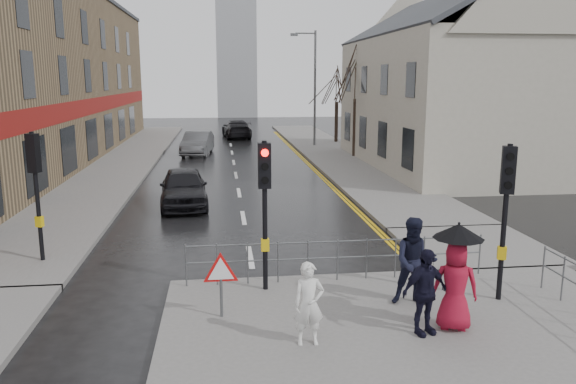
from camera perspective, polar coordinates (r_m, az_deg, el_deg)
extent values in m
plane|color=black|center=(12.87, -3.13, -10.74)|extent=(120.00, 120.00, 0.00)
cube|color=#605E5B|center=(10.37, 15.81, -16.53)|extent=(10.00, 9.00, 0.14)
cube|color=#605E5B|center=(35.69, -16.13, 3.30)|extent=(4.00, 44.00, 0.14)
cube|color=#605E5B|center=(37.91, 4.20, 4.17)|extent=(4.00, 40.00, 0.14)
cube|color=#605E5B|center=(17.24, 18.34, -5.27)|extent=(4.00, 4.20, 0.14)
cube|color=olive|center=(35.72, -25.72, 10.58)|extent=(8.00, 42.00, 10.00)
cube|color=#B1AA9A|center=(32.53, 16.38, 8.61)|extent=(9.00, 16.00, 7.00)
cube|color=olive|center=(36.91, 16.16, 17.78)|extent=(0.70, 0.90, 1.80)
cube|color=#96989E|center=(74.05, -5.31, 14.62)|extent=(5.00, 5.00, 18.00)
cylinder|color=black|center=(12.51, -2.36, -2.53)|extent=(0.11, 0.11, 3.40)
cube|color=black|center=(12.28, -2.41, 2.69)|extent=(0.28, 0.22, 1.00)
cylinder|color=#FF0C07|center=(12.10, -2.37, 3.99)|extent=(0.16, 0.04, 0.16)
cylinder|color=black|center=(12.14, -2.36, 2.59)|extent=(0.16, 0.04, 0.16)
cylinder|color=black|center=(12.19, -2.34, 1.19)|extent=(0.16, 0.04, 0.16)
cube|color=gold|center=(12.68, -2.34, -5.38)|extent=(0.18, 0.14, 0.28)
cylinder|color=black|center=(12.78, 21.10, -3.00)|extent=(0.11, 0.11, 3.40)
cube|color=black|center=(12.55, 21.48, 2.09)|extent=(0.34, 0.30, 1.00)
cylinder|color=black|center=(12.37, 21.67, 3.36)|extent=(0.16, 0.09, 0.16)
cylinder|color=black|center=(12.42, 21.56, 1.99)|extent=(0.16, 0.09, 0.16)
cylinder|color=black|center=(12.46, 21.46, 0.63)|extent=(0.16, 0.09, 0.16)
cube|color=gold|center=(12.94, 20.89, -5.79)|extent=(0.22, 0.19, 0.28)
cylinder|color=black|center=(15.93, -24.12, -0.48)|extent=(0.11, 0.11, 3.40)
cube|color=black|center=(15.75, -24.46, 3.61)|extent=(0.34, 0.30, 1.00)
cylinder|color=black|center=(15.83, -24.25, 4.76)|extent=(0.16, 0.09, 0.16)
cylinder|color=black|center=(15.86, -24.16, 3.68)|extent=(0.16, 0.09, 0.16)
cylinder|color=black|center=(15.90, -24.07, 2.61)|extent=(0.16, 0.09, 0.16)
cube|color=gold|center=(16.07, -23.93, -2.75)|extent=(0.22, 0.19, 0.28)
cylinder|color=#595B5E|center=(13.22, -10.33, -7.35)|extent=(0.04, 0.04, 1.00)
cylinder|color=#595B5E|center=(14.59, 18.89, -5.99)|extent=(0.04, 0.04, 1.00)
cylinder|color=#595B5E|center=(13.33, 5.07, -5.02)|extent=(7.10, 0.04, 0.04)
cylinder|color=#595B5E|center=(13.45, 5.04, -6.65)|extent=(7.10, 0.04, 0.04)
cylinder|color=#595B5E|center=(14.15, 24.50, -6.97)|extent=(0.04, 0.04, 1.00)
cylinder|color=#595B5E|center=(11.53, -6.79, -10.50)|extent=(0.06, 0.06, 0.85)
cylinder|color=red|center=(11.34, -6.85, -8.04)|extent=(0.80, 0.03, 0.80)
cylinder|color=white|center=(11.33, -6.85, -8.07)|extent=(0.60, 0.03, 0.60)
cylinder|color=#595B5E|center=(40.47, 2.75, 10.43)|extent=(0.16, 0.16, 8.00)
cylinder|color=#595B5E|center=(40.47, 1.79, 15.82)|extent=(1.40, 0.10, 0.10)
cube|color=#595B5E|center=(40.35, 0.62, 15.70)|extent=(0.50, 0.25, 0.18)
cylinder|color=#32251B|center=(35.01, 6.80, 6.52)|extent=(0.26, 0.26, 3.50)
cylinder|color=#32251B|center=(42.92, 4.93, 7.12)|extent=(0.26, 0.26, 3.00)
imported|color=silver|center=(10.23, 2.13, -11.29)|extent=(0.56, 0.37, 1.53)
imported|color=black|center=(12.17, 12.77, -6.91)|extent=(1.04, 0.89, 1.89)
imported|color=maroon|center=(11.24, 16.63, -9.09)|extent=(0.98, 0.79, 1.74)
cylinder|color=black|center=(11.20, 16.66, -8.61)|extent=(0.02, 0.02, 1.94)
cone|color=black|center=(10.92, 16.95, -3.83)|extent=(0.96, 0.96, 0.28)
imported|color=black|center=(10.89, 13.70, -9.82)|extent=(1.05, 0.68, 1.66)
imported|color=black|center=(22.03, -10.56, 0.49)|extent=(2.05, 4.46, 1.48)
imported|color=#484A4D|center=(36.87, -9.19, 4.91)|extent=(2.13, 4.67, 1.49)
imported|color=black|center=(47.06, -5.25, 6.40)|extent=(2.51, 5.29, 1.49)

